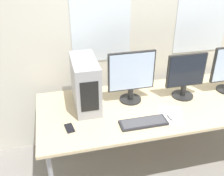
% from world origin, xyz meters
% --- Properties ---
extents(wall_back, '(8.00, 0.07, 2.70)m').
position_xyz_m(wall_back, '(0.00, 1.05, 1.35)').
color(wall_back, beige).
rests_on(wall_back, ground_plane).
extents(desk, '(2.50, 0.92, 0.74)m').
position_xyz_m(desk, '(0.00, 0.46, 0.70)').
color(desk, '#D1BA8E').
rests_on(desk, ground_plane).
extents(pc_tower, '(0.22, 0.48, 0.46)m').
position_xyz_m(pc_tower, '(-0.79, 0.60, 0.97)').
color(pc_tower, '#9E9EA3').
rests_on(pc_tower, desk).
extents(monitor_main, '(0.44, 0.21, 0.50)m').
position_xyz_m(monitor_main, '(-0.36, 0.58, 1.00)').
color(monitor_main, black).
rests_on(monitor_main, desk).
extents(monitor_right_near, '(0.38, 0.21, 0.45)m').
position_xyz_m(monitor_right_near, '(0.16, 0.53, 0.97)').
color(monitor_right_near, black).
rests_on(monitor_right_near, desk).
extents(keyboard, '(0.40, 0.14, 0.02)m').
position_xyz_m(keyboard, '(-0.37, 0.19, 0.75)').
color(keyboard, '#28282D').
rests_on(keyboard, desk).
extents(mouse, '(0.05, 0.11, 0.03)m').
position_xyz_m(mouse, '(-0.10, 0.22, 0.75)').
color(mouse, '#B2B2B7').
rests_on(mouse, desk).
extents(cell_phone, '(0.08, 0.13, 0.01)m').
position_xyz_m(cell_phone, '(-0.98, 0.28, 0.75)').
color(cell_phone, black).
rests_on(cell_phone, desk).
extents(paper_sheet_left, '(0.30, 0.35, 0.00)m').
position_xyz_m(paper_sheet_left, '(-0.09, 0.26, 0.74)').
color(paper_sheet_left, white).
rests_on(paper_sheet_left, desk).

